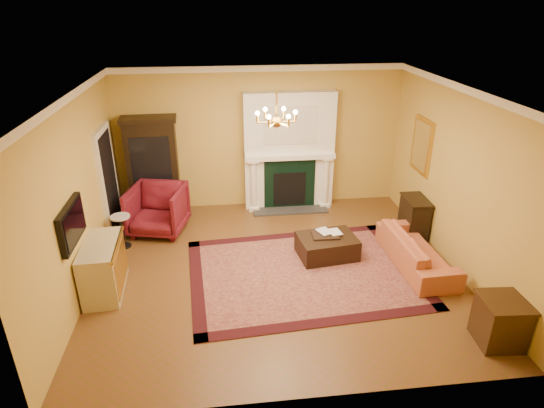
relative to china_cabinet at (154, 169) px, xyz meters
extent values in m
cube|color=brown|center=(2.23, -2.49, -1.01)|extent=(6.00, 5.50, 0.02)
cube|color=white|center=(2.23, -2.49, 2.01)|extent=(6.00, 5.50, 0.02)
cube|color=gold|center=(2.23, 0.27, 0.50)|extent=(6.00, 0.02, 3.00)
cube|color=gold|center=(2.23, -5.25, 0.50)|extent=(6.00, 0.02, 3.00)
cube|color=gold|center=(-0.78, -2.49, 0.50)|extent=(0.02, 5.50, 3.00)
cube|color=gold|center=(5.24, -2.49, 0.50)|extent=(0.02, 5.50, 3.00)
cube|color=white|center=(2.83, 0.10, 0.25)|extent=(1.90, 0.32, 2.50)
cube|color=silver|center=(2.83, -0.07, 0.85)|extent=(1.10, 0.01, 0.80)
cube|color=black|center=(2.83, -0.07, -0.45)|extent=(1.10, 0.02, 1.10)
cube|color=black|center=(2.83, -0.08, -0.55)|extent=(0.70, 0.02, 0.75)
cube|color=#333333|center=(2.83, -0.19, -0.98)|extent=(1.60, 0.50, 0.04)
cube|color=white|center=(2.83, 0.04, 0.18)|extent=(1.90, 0.44, 0.10)
cylinder|color=white|center=(2.05, -0.08, -0.41)|extent=(0.14, 0.14, 1.18)
cylinder|color=white|center=(3.61, -0.08, -0.41)|extent=(0.14, 0.14, 1.18)
cube|color=white|center=(2.23, 0.22, 1.94)|extent=(6.00, 0.08, 0.12)
cube|color=white|center=(-0.73, -2.49, 1.94)|extent=(0.08, 5.50, 0.12)
cube|color=white|center=(5.19, -2.49, 1.94)|extent=(0.08, 5.50, 0.12)
cube|color=silver|center=(-0.73, -0.79, 0.05)|extent=(0.08, 1.05, 2.10)
cube|color=black|center=(-0.70, -0.79, 0.02)|extent=(0.02, 0.85, 1.95)
cube|color=black|center=(-0.72, -3.09, 0.35)|extent=(0.08, 0.95, 0.58)
cube|color=black|center=(-0.68, -3.09, 0.35)|extent=(0.01, 0.85, 0.48)
cube|color=gold|center=(5.20, -1.09, 0.65)|extent=(0.05, 0.76, 1.05)
cube|color=white|center=(5.17, -1.09, 0.65)|extent=(0.01, 0.62, 0.90)
cylinder|color=gold|center=(2.23, -2.49, 1.80)|extent=(0.03, 0.03, 0.40)
sphere|color=gold|center=(2.23, -2.49, 1.55)|extent=(0.16, 0.16, 0.16)
sphere|color=#FFE5B2|center=(2.51, -2.49, 1.69)|extent=(0.07, 0.07, 0.07)
sphere|color=#FFE5B2|center=(2.37, -2.25, 1.69)|extent=(0.07, 0.07, 0.07)
sphere|color=#FFE5B2|center=(2.09, -2.25, 1.69)|extent=(0.07, 0.07, 0.07)
sphere|color=#FFE5B2|center=(1.95, -2.49, 1.69)|extent=(0.07, 0.07, 0.07)
sphere|color=#FFE5B2|center=(2.09, -2.73, 1.69)|extent=(0.07, 0.07, 0.07)
sphere|color=#FFE5B2|center=(2.37, -2.73, 1.69)|extent=(0.07, 0.07, 0.07)
cube|color=#4E101E|center=(2.67, -2.65, -0.99)|extent=(3.94, 3.07, 0.01)
cube|color=black|center=(0.00, 0.00, 0.00)|extent=(1.02, 0.49, 2.00)
imported|color=maroon|center=(0.12, -0.85, -0.48)|extent=(1.19, 1.14, 1.03)
cylinder|color=black|center=(-0.47, -1.39, -0.98)|extent=(0.25, 0.25, 0.04)
cylinder|color=black|center=(-0.47, -1.39, -0.68)|extent=(0.05, 0.05, 0.57)
cylinder|color=silver|center=(-0.47, -1.39, -0.38)|extent=(0.35, 0.35, 0.03)
cube|color=#C1B18D|center=(-0.50, -2.77, -0.58)|extent=(0.58, 1.14, 0.83)
imported|color=#BD5E3C|center=(4.64, -2.62, -0.63)|extent=(0.63, 1.93, 0.75)
cube|color=#35230E|center=(4.95, -4.60, -0.68)|extent=(0.59, 0.59, 0.64)
cube|color=black|center=(5.01, -1.59, -0.63)|extent=(0.41, 0.68, 0.74)
cube|color=black|center=(3.18, -2.16, -0.80)|extent=(1.08, 0.85, 0.37)
cube|color=black|center=(3.15, -2.11, -0.60)|extent=(0.47, 0.37, 0.03)
imported|color=gray|center=(3.05, -2.08, -0.44)|extent=(0.21, 0.11, 0.28)
imported|color=gray|center=(3.24, -2.09, -0.45)|extent=(0.20, 0.05, 0.27)
cylinder|color=gray|center=(2.16, 0.04, 0.27)|extent=(0.10, 0.10, 0.09)
cone|color=#0E3317|center=(2.16, 0.04, 0.48)|extent=(0.15, 0.15, 0.32)
cylinder|color=gray|center=(3.44, 0.04, 0.28)|extent=(0.11, 0.11, 0.09)
cone|color=#0E3317|center=(3.44, 0.04, 0.50)|extent=(0.17, 0.17, 0.35)
camera|label=1|loc=(1.39, -9.01, 3.24)|focal=30.00mm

